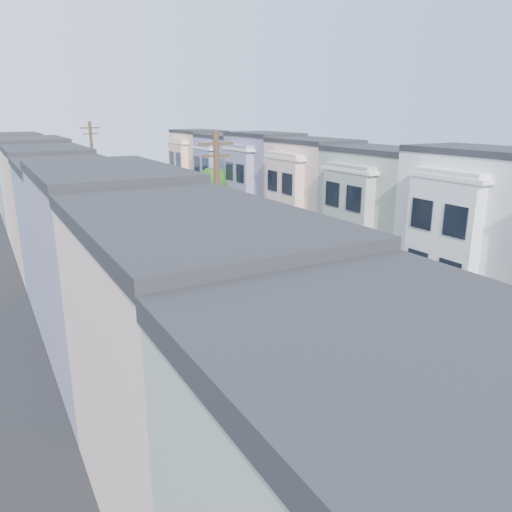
{
  "coord_description": "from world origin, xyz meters",
  "views": [
    {
      "loc": [
        -15.42,
        -17.85,
        10.9
      ],
      "look_at": [
        -0.75,
        8.45,
        2.2
      ],
      "focal_mm": 35.0,
      "sensor_mm": 36.0,
      "label": 1
    }
  ],
  "objects_px": {
    "parked_left_d": "(168,269)",
    "parked_right_d": "(211,216)",
    "tree_e": "(84,176)",
    "utility_pole_near": "(218,244)",
    "fedex_truck": "(376,300)",
    "parked_right_b": "(444,315)",
    "utility_pole_far": "(95,179)",
    "parked_right_c": "(262,238)",
    "tree_far_r": "(214,182)",
    "tree_d": "(128,191)",
    "parked_left_b": "(373,429)",
    "tree_b": "(299,292)",
    "parked_left_c": "(252,333)",
    "lead_sedan": "(279,261)",
    "tree_c": "(193,236)"
  },
  "relations": [
    {
      "from": "parked_left_d",
      "to": "parked_right_d",
      "type": "distance_m",
      "value": 17.62
    },
    {
      "from": "tree_e",
      "to": "parked_right_d",
      "type": "distance_m",
      "value": 12.89
    },
    {
      "from": "parked_right_d",
      "to": "tree_e",
      "type": "bearing_deg",
      "value": 153.27
    },
    {
      "from": "utility_pole_near",
      "to": "fedex_truck",
      "type": "relative_size",
      "value": 1.44
    },
    {
      "from": "tree_e",
      "to": "parked_right_b",
      "type": "height_order",
      "value": "tree_e"
    },
    {
      "from": "utility_pole_far",
      "to": "fedex_truck",
      "type": "height_order",
      "value": "utility_pole_far"
    },
    {
      "from": "parked_left_d",
      "to": "parked_right_c",
      "type": "distance_m",
      "value": 10.65
    },
    {
      "from": "tree_far_r",
      "to": "parked_right_d",
      "type": "height_order",
      "value": "tree_far_r"
    },
    {
      "from": "tree_d",
      "to": "parked_right_c",
      "type": "relative_size",
      "value": 1.64
    },
    {
      "from": "utility_pole_far",
      "to": "parked_left_b",
      "type": "distance_m",
      "value": 35.42
    },
    {
      "from": "tree_e",
      "to": "tree_d",
      "type": "bearing_deg",
      "value": -90.0
    },
    {
      "from": "tree_b",
      "to": "parked_right_b",
      "type": "bearing_deg",
      "value": 14.72
    },
    {
      "from": "tree_far_r",
      "to": "parked_right_b",
      "type": "height_order",
      "value": "tree_far_r"
    },
    {
      "from": "parked_left_c",
      "to": "parked_left_d",
      "type": "relative_size",
      "value": 1.18
    },
    {
      "from": "tree_far_r",
      "to": "parked_right_c",
      "type": "xyz_separation_m",
      "value": [
        -1.99,
        -13.92,
        -2.95
      ]
    },
    {
      "from": "tree_e",
      "to": "parked_left_b",
      "type": "distance_m",
      "value": 40.12
    },
    {
      "from": "lead_sedan",
      "to": "parked_left_b",
      "type": "xyz_separation_m",
      "value": [
        -7.6,
        -18.36,
        -0.02
      ]
    },
    {
      "from": "tree_d",
      "to": "tree_e",
      "type": "relative_size",
      "value": 1.09
    },
    {
      "from": "utility_pole_near",
      "to": "parked_left_d",
      "type": "height_order",
      "value": "utility_pole_near"
    },
    {
      "from": "utility_pole_far",
      "to": "lead_sedan",
      "type": "xyz_separation_m",
      "value": [
        9.0,
        -16.74,
        -4.52
      ]
    },
    {
      "from": "utility_pole_far",
      "to": "parked_right_b",
      "type": "xyz_separation_m",
      "value": [
        11.2,
        -29.58,
        -4.43
      ]
    },
    {
      "from": "tree_e",
      "to": "parked_right_b",
      "type": "relative_size",
      "value": 1.69
    },
    {
      "from": "parked_left_c",
      "to": "parked_right_b",
      "type": "height_order",
      "value": "parked_left_c"
    },
    {
      "from": "tree_b",
      "to": "tree_c",
      "type": "height_order",
      "value": "tree_b"
    },
    {
      "from": "utility_pole_far",
      "to": "lead_sedan",
      "type": "distance_m",
      "value": 19.54
    },
    {
      "from": "tree_c",
      "to": "parked_left_d",
      "type": "relative_size",
      "value": 1.75
    },
    {
      "from": "tree_b",
      "to": "parked_left_c",
      "type": "bearing_deg",
      "value": 76.71
    },
    {
      "from": "lead_sedan",
      "to": "parked_right_b",
      "type": "bearing_deg",
      "value": -87.72
    },
    {
      "from": "tree_far_r",
      "to": "parked_left_d",
      "type": "bearing_deg",
      "value": -123.11
    },
    {
      "from": "tree_far_r",
      "to": "parked_left_b",
      "type": "relative_size",
      "value": 1.19
    },
    {
      "from": "utility_pole_far",
      "to": "parked_left_c",
      "type": "bearing_deg",
      "value": -86.99
    },
    {
      "from": "tree_e",
      "to": "parked_right_d",
      "type": "xyz_separation_m",
      "value": [
        11.2,
        -4.77,
        -4.23
      ]
    },
    {
      "from": "tree_d",
      "to": "lead_sedan",
      "type": "xyz_separation_m",
      "value": [
        9.0,
        -5.62,
        -4.99
      ]
    },
    {
      "from": "parked_right_b",
      "to": "utility_pole_near",
      "type": "bearing_deg",
      "value": 166.1
    },
    {
      "from": "lead_sedan",
      "to": "utility_pole_far",
      "type": "bearing_deg",
      "value": 110.8
    },
    {
      "from": "tree_b",
      "to": "parked_right_b",
      "type": "height_order",
      "value": "tree_b"
    },
    {
      "from": "fedex_truck",
      "to": "parked_left_b",
      "type": "height_order",
      "value": "fedex_truck"
    },
    {
      "from": "tree_far_r",
      "to": "lead_sedan",
      "type": "bearing_deg",
      "value": -101.75
    },
    {
      "from": "tree_b",
      "to": "parked_right_b",
      "type": "relative_size",
      "value": 1.69
    },
    {
      "from": "tree_b",
      "to": "tree_e",
      "type": "xyz_separation_m",
      "value": [
        0.0,
        37.28,
        -0.01
      ]
    },
    {
      "from": "tree_b",
      "to": "tree_d",
      "type": "height_order",
      "value": "tree_d"
    },
    {
      "from": "parked_left_c",
      "to": "parked_right_b",
      "type": "xyz_separation_m",
      "value": [
        9.8,
        -2.99,
        -0.01
      ]
    },
    {
      "from": "utility_pole_far",
      "to": "parked_left_b",
      "type": "relative_size",
      "value": 2.27
    },
    {
      "from": "parked_left_c",
      "to": "tree_e",
      "type": "bearing_deg",
      "value": 89.66
    },
    {
      "from": "fedex_truck",
      "to": "lead_sedan",
      "type": "relative_size",
      "value": 1.84
    },
    {
      "from": "lead_sedan",
      "to": "parked_left_b",
      "type": "distance_m",
      "value": 19.87
    },
    {
      "from": "parked_left_b",
      "to": "parked_right_d",
      "type": "distance_m",
      "value": 36.43
    },
    {
      "from": "tree_d",
      "to": "fedex_truck",
      "type": "distance_m",
      "value": 19.2
    },
    {
      "from": "tree_d",
      "to": "parked_left_b",
      "type": "bearing_deg",
      "value": -86.65
    },
    {
      "from": "tree_b",
      "to": "utility_pole_near",
      "type": "distance_m",
      "value": 6.53
    }
  ]
}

